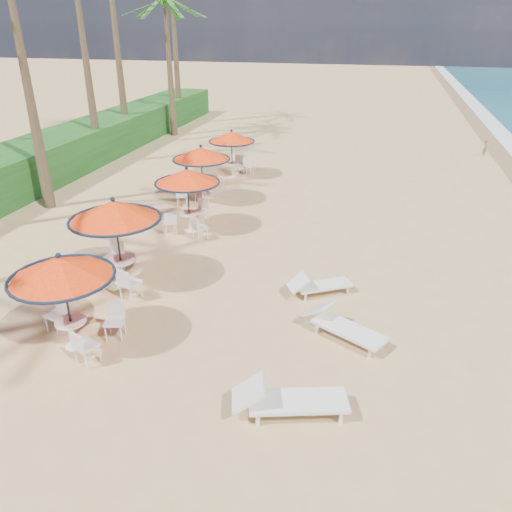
{
  "coord_description": "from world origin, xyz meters",
  "views": [
    {
      "loc": [
        1.65,
        -8.0,
        6.86
      ],
      "look_at": [
        -1.22,
        3.49,
        1.2
      ],
      "focal_mm": 35.0,
      "sensor_mm": 36.0,
      "label": 1
    }
  ],
  "objects_px": {
    "station_1": "(114,222)",
    "lounger_mid": "(341,325)",
    "station_0": "(65,279)",
    "station_2": "(188,184)",
    "lounger_far": "(318,285)",
    "station_4": "(233,142)",
    "station_3": "(200,160)",
    "lounger_near": "(286,399)"
  },
  "relations": [
    {
      "from": "station_3",
      "to": "station_4",
      "type": "bearing_deg",
      "value": 86.78
    },
    {
      "from": "station_3",
      "to": "station_0",
      "type": "bearing_deg",
      "value": -86.9
    },
    {
      "from": "station_2",
      "to": "lounger_mid",
      "type": "xyz_separation_m",
      "value": [
        5.81,
        -5.3,
        -1.38
      ]
    },
    {
      "from": "station_0",
      "to": "station_2",
      "type": "relative_size",
      "value": 1.01
    },
    {
      "from": "station_2",
      "to": "station_3",
      "type": "xyz_separation_m",
      "value": [
        -0.62,
        2.98,
        0.03
      ]
    },
    {
      "from": "lounger_near",
      "to": "station_4",
      "type": "bearing_deg",
      "value": 93.55
    },
    {
      "from": "station_2",
      "to": "lounger_near",
      "type": "relative_size",
      "value": 1.02
    },
    {
      "from": "station_0",
      "to": "station_4",
      "type": "relative_size",
      "value": 1.06
    },
    {
      "from": "lounger_mid",
      "to": "lounger_far",
      "type": "xyz_separation_m",
      "value": [
        -0.81,
        1.89,
        -0.05
      ]
    },
    {
      "from": "lounger_mid",
      "to": "lounger_far",
      "type": "height_order",
      "value": "lounger_mid"
    },
    {
      "from": "station_3",
      "to": "lounger_near",
      "type": "height_order",
      "value": "station_3"
    },
    {
      "from": "station_0",
      "to": "lounger_far",
      "type": "bearing_deg",
      "value": 36.32
    },
    {
      "from": "station_0",
      "to": "station_2",
      "type": "distance_m",
      "value": 7.14
    },
    {
      "from": "station_3",
      "to": "station_4",
      "type": "height_order",
      "value": "station_3"
    },
    {
      "from": "station_4",
      "to": "station_2",
      "type": "bearing_deg",
      "value": -86.68
    },
    {
      "from": "station_0",
      "to": "station_4",
      "type": "bearing_deg",
      "value": 91.33
    },
    {
      "from": "station_0",
      "to": "station_4",
      "type": "distance_m",
      "value": 14.05
    },
    {
      "from": "station_1",
      "to": "lounger_mid",
      "type": "relative_size",
      "value": 1.23
    },
    {
      "from": "station_4",
      "to": "lounger_mid",
      "type": "height_order",
      "value": "station_4"
    },
    {
      "from": "station_4",
      "to": "station_1",
      "type": "bearing_deg",
      "value": -90.44
    },
    {
      "from": "station_4",
      "to": "lounger_mid",
      "type": "relative_size",
      "value": 1.06
    },
    {
      "from": "station_1",
      "to": "station_3",
      "type": "relative_size",
      "value": 1.08
    },
    {
      "from": "station_3",
      "to": "lounger_mid",
      "type": "height_order",
      "value": "station_3"
    },
    {
      "from": "station_1",
      "to": "lounger_mid",
      "type": "bearing_deg",
      "value": -9.98
    },
    {
      "from": "station_1",
      "to": "lounger_far",
      "type": "relative_size",
      "value": 1.44
    },
    {
      "from": "station_2",
      "to": "lounger_mid",
      "type": "bearing_deg",
      "value": -42.35
    },
    {
      "from": "station_1",
      "to": "station_3",
      "type": "height_order",
      "value": "station_1"
    },
    {
      "from": "lounger_near",
      "to": "station_3",
      "type": "bearing_deg",
      "value": 100.65
    },
    {
      "from": "station_1",
      "to": "lounger_far",
      "type": "bearing_deg",
      "value": 8.14
    },
    {
      "from": "station_1",
      "to": "lounger_far",
      "type": "distance_m",
      "value": 5.77
    },
    {
      "from": "station_0",
      "to": "station_4",
      "type": "height_order",
      "value": "station_0"
    },
    {
      "from": "station_1",
      "to": "lounger_mid",
      "type": "height_order",
      "value": "station_1"
    },
    {
      "from": "station_2",
      "to": "station_3",
      "type": "height_order",
      "value": "station_3"
    },
    {
      "from": "station_2",
      "to": "station_4",
      "type": "relative_size",
      "value": 1.05
    },
    {
      "from": "station_0",
      "to": "lounger_far",
      "type": "relative_size",
      "value": 1.32
    },
    {
      "from": "station_2",
      "to": "station_4",
      "type": "bearing_deg",
      "value": 93.32
    },
    {
      "from": "station_2",
      "to": "lounger_far",
      "type": "height_order",
      "value": "station_2"
    },
    {
      "from": "station_1",
      "to": "lounger_near",
      "type": "height_order",
      "value": "station_1"
    },
    {
      "from": "station_2",
      "to": "lounger_near",
      "type": "distance_m",
      "value": 9.67
    },
    {
      "from": "station_0",
      "to": "station_4",
      "type": "xyz_separation_m",
      "value": [
        -0.33,
        14.05,
        -0.1
      ]
    },
    {
      "from": "station_4",
      "to": "lounger_near",
      "type": "distance_m",
      "value": 16.06
    },
    {
      "from": "station_2",
      "to": "station_3",
      "type": "bearing_deg",
      "value": 101.78
    }
  ]
}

